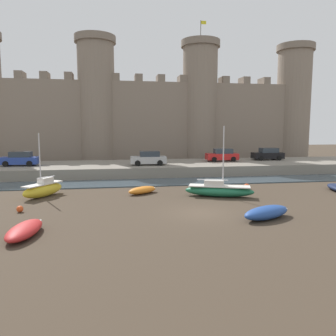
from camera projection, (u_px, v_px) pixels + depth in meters
name	position (u px, v px, depth m)	size (l,w,h in m)	color
ground_plane	(201.00, 213.00, 21.35)	(160.00, 160.00, 0.00)	#423528
water_channel	(170.00, 182.00, 33.35)	(80.00, 4.50, 0.10)	#3D4C56
quay_road	(160.00, 168.00, 40.38)	(59.75, 10.00, 1.23)	gray
castle	(150.00, 111.00, 50.39)	(53.76, 6.01, 21.88)	gray
rowboat_near_channel_right	(25.00, 230.00, 16.71)	(1.77, 3.63, 0.64)	red
sailboat_near_channel_left	(43.00, 189.00, 26.31)	(3.12, 4.00, 5.13)	yellow
rowboat_midflat_left	(267.00, 212.00, 19.90)	(3.86, 2.72, 0.79)	#234793
sailboat_foreground_right	(219.00, 190.00, 26.36)	(5.66, 3.22, 5.68)	#1E6B47
rowboat_foreground_centre	(142.00, 190.00, 27.54)	(2.91, 2.44, 0.61)	orange
mooring_buoy_off_centre	(20.00, 209.00, 21.47)	(0.44, 0.44, 0.44)	#E04C1E
mooring_buoy_mid_mud	(247.00, 186.00, 29.73)	(0.49, 0.49, 0.49)	#E04C1E
car_quay_centre_east	(20.00, 159.00, 37.22)	(4.15, 1.98, 1.62)	#263F99
car_quay_east	(149.00, 158.00, 37.97)	(4.15, 1.98, 1.62)	#B2B5B7
car_quay_centre_west	(222.00, 155.00, 42.46)	(4.15, 1.98, 1.62)	red
car_quay_west	(268.00, 154.00, 44.03)	(4.15, 1.98, 1.62)	black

